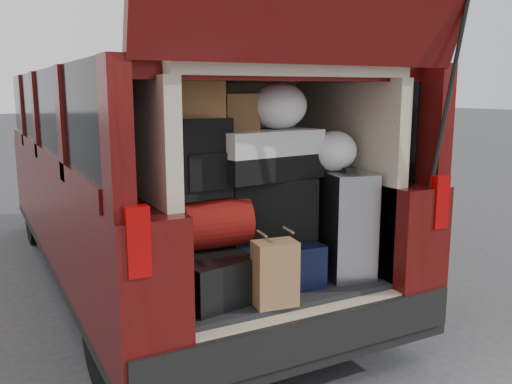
{
  "coord_description": "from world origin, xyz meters",
  "views": [
    {
      "loc": [
        -1.45,
        -2.46,
        1.63
      ],
      "look_at": [
        -0.02,
        0.2,
        1.07
      ],
      "focal_mm": 38.0,
      "sensor_mm": 36.0,
      "label": 1
    }
  ],
  "objects_px": {
    "navy_hardshell": "(269,259)",
    "twotone_duffel": "(265,154)",
    "kraft_bag": "(275,273)",
    "red_duffel": "(208,223)",
    "backpack": "(201,158)",
    "black_soft_case": "(269,208)",
    "black_hardshell": "(204,272)",
    "silver_roller": "(342,223)"
  },
  "relations": [
    {
      "from": "black_hardshell",
      "to": "twotone_duffel",
      "type": "height_order",
      "value": "twotone_duffel"
    },
    {
      "from": "silver_roller",
      "to": "backpack",
      "type": "distance_m",
      "value": 0.96
    },
    {
      "from": "navy_hardshell",
      "to": "red_duffel",
      "type": "distance_m",
      "value": 0.46
    },
    {
      "from": "kraft_bag",
      "to": "red_duffel",
      "type": "xyz_separation_m",
      "value": [
        -0.22,
        0.35,
        0.21
      ]
    },
    {
      "from": "navy_hardshell",
      "to": "black_hardshell",
      "type": "bearing_deg",
      "value": -173.47
    },
    {
      "from": "silver_roller",
      "to": "red_duffel",
      "type": "distance_m",
      "value": 0.83
    },
    {
      "from": "silver_roller",
      "to": "twotone_duffel",
      "type": "relative_size",
      "value": 1.02
    },
    {
      "from": "navy_hardshell",
      "to": "twotone_duffel",
      "type": "distance_m",
      "value": 0.61
    },
    {
      "from": "silver_roller",
      "to": "red_duffel",
      "type": "height_order",
      "value": "silver_roller"
    },
    {
      "from": "red_duffel",
      "to": "black_soft_case",
      "type": "height_order",
      "value": "black_soft_case"
    },
    {
      "from": "black_hardshell",
      "to": "red_duffel",
      "type": "relative_size",
      "value": 1.37
    },
    {
      "from": "kraft_bag",
      "to": "twotone_duffel",
      "type": "distance_m",
      "value": 0.69
    },
    {
      "from": "backpack",
      "to": "twotone_duffel",
      "type": "xyz_separation_m",
      "value": [
        0.4,
        0.02,
        -0.0
      ]
    },
    {
      "from": "red_duffel",
      "to": "black_soft_case",
      "type": "xyz_separation_m",
      "value": [
        0.4,
        0.03,
        0.04
      ]
    },
    {
      "from": "navy_hardshell",
      "to": "twotone_duffel",
      "type": "xyz_separation_m",
      "value": [
        -0.01,
        0.02,
        0.61
      ]
    },
    {
      "from": "silver_roller",
      "to": "kraft_bag",
      "type": "distance_m",
      "value": 0.66
    },
    {
      "from": "kraft_bag",
      "to": "backpack",
      "type": "distance_m",
      "value": 0.71
    },
    {
      "from": "black_soft_case",
      "to": "backpack",
      "type": "distance_m",
      "value": 0.53
    },
    {
      "from": "kraft_bag",
      "to": "red_duffel",
      "type": "bearing_deg",
      "value": 128.69
    },
    {
      "from": "silver_roller",
      "to": "twotone_duffel",
      "type": "xyz_separation_m",
      "value": [
        -0.45,
        0.13,
        0.42
      ]
    },
    {
      "from": "red_duffel",
      "to": "twotone_duffel",
      "type": "relative_size",
      "value": 0.72
    },
    {
      "from": "black_hardshell",
      "to": "red_duffel",
      "type": "distance_m",
      "value": 0.27
    },
    {
      "from": "kraft_bag",
      "to": "twotone_duffel",
      "type": "height_order",
      "value": "twotone_duffel"
    },
    {
      "from": "red_duffel",
      "to": "twotone_duffel",
      "type": "distance_m",
      "value": 0.51
    },
    {
      "from": "backpack",
      "to": "twotone_duffel",
      "type": "height_order",
      "value": "backpack"
    },
    {
      "from": "black_hardshell",
      "to": "red_duffel",
      "type": "bearing_deg",
      "value": 23.19
    },
    {
      "from": "navy_hardshell",
      "to": "backpack",
      "type": "xyz_separation_m",
      "value": [
        -0.41,
        -0.0,
        0.61
      ]
    },
    {
      "from": "navy_hardshell",
      "to": "twotone_duffel",
      "type": "bearing_deg",
      "value": 121.96
    },
    {
      "from": "navy_hardshell",
      "to": "silver_roller",
      "type": "distance_m",
      "value": 0.49
    },
    {
      "from": "black_hardshell",
      "to": "black_soft_case",
      "type": "height_order",
      "value": "black_soft_case"
    },
    {
      "from": "black_hardshell",
      "to": "silver_roller",
      "type": "bearing_deg",
      "value": -16.49
    },
    {
      "from": "black_hardshell",
      "to": "twotone_duffel",
      "type": "distance_m",
      "value": 0.73
    },
    {
      "from": "red_duffel",
      "to": "silver_roller",
      "type": "bearing_deg",
      "value": -3.54
    },
    {
      "from": "kraft_bag",
      "to": "black_soft_case",
      "type": "relative_size",
      "value": 0.69
    },
    {
      "from": "black_hardshell",
      "to": "silver_roller",
      "type": "xyz_separation_m",
      "value": [
        0.86,
        -0.09,
        0.19
      ]
    },
    {
      "from": "black_hardshell",
      "to": "black_soft_case",
      "type": "distance_m",
      "value": 0.53
    },
    {
      "from": "navy_hardshell",
      "to": "backpack",
      "type": "relative_size",
      "value": 1.32
    },
    {
      "from": "navy_hardshell",
      "to": "silver_roller",
      "type": "relative_size",
      "value": 0.89
    },
    {
      "from": "kraft_bag",
      "to": "navy_hardshell",
      "type": "bearing_deg",
      "value": 72.38
    },
    {
      "from": "navy_hardshell",
      "to": "black_soft_case",
      "type": "distance_m",
      "value": 0.3
    },
    {
      "from": "black_hardshell",
      "to": "navy_hardshell",
      "type": "distance_m",
      "value": 0.42
    },
    {
      "from": "twotone_duffel",
      "to": "kraft_bag",
      "type": "bearing_deg",
      "value": -119.0
    }
  ]
}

